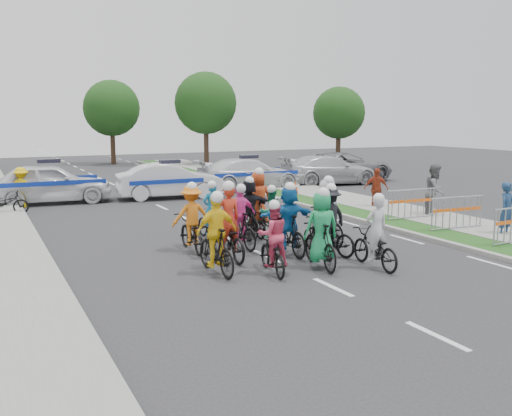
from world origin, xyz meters
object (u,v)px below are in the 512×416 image
police_car_2 (249,174)px  tree_1 (206,103)px  rider_8 (270,221)px  barrier_2 (411,205)px  rider_1 (321,237)px  rider_10 (191,224)px  rider_2 (272,246)px  marshal_hiviz (22,187)px  spectator_1 (435,191)px  rider_13 (258,207)px  spectator_2 (376,189)px  rider_5 (288,225)px  spectator_0 (507,210)px  rider_3 (216,242)px  rider_6 (228,234)px  rider_12 (211,220)px  parked_bike (5,203)px  tree_2 (339,113)px  cone_1 (295,188)px  cone_0 (273,201)px  police_car_1 (170,181)px  civilian_suv (343,167)px  rider_9 (240,224)px  rider_11 (249,211)px  tree_4 (111,108)px  police_car_0 (50,183)px  rider_0 (375,243)px  rider_7 (326,218)px  rider_4 (329,227)px  barrier_1 (457,214)px  civilian_sedan (329,170)px

police_car_2 → tree_1: 15.20m
rider_8 → barrier_2: size_ratio=0.84×
rider_1 → rider_10: 3.67m
rider_2 → marshal_hiviz: rider_2 is taller
spectator_1 → barrier_2: size_ratio=0.95×
rider_2 → rider_8: bearing=-106.7°
rider_13 → spectator_2: rider_13 is taller
rider_5 → spectator_0: 6.95m
rider_8 → tree_1: bearing=-110.8°
police_car_2 → spectator_0: spectator_0 is taller
rider_3 → rider_6: 1.38m
rider_12 → parked_bike: bearing=-60.8°
rider_8 → tree_2: bearing=-131.5°
spectator_0 → tree_1: size_ratio=0.24×
barrier_2 → cone_1: barrier_2 is taller
police_car_2 → cone_1: bearing=-164.8°
rider_10 → spectator_2: (8.84, 3.48, 0.07)m
cone_0 → police_car_1: bearing=116.8°
civilian_suv → cone_1: (-5.44, -4.06, -0.46)m
rider_9 → rider_12: (-0.27, 1.40, -0.11)m
rider_6 → police_car_1: bearing=-100.6°
rider_11 → rider_12: (-1.20, 0.01, -0.18)m
tree_2 → rider_3: bearing=-129.6°
barrier_2 → cone_0: barrier_2 is taller
tree_4 → marshal_hiviz: bearing=-112.1°
police_car_0 → police_car_1: 4.99m
rider_6 → marshal_hiviz: (-3.92, 11.30, 0.13)m
spectator_1 → rider_13: bearing=144.3°
rider_0 → civilian_suv: 18.62m
rider_8 → rider_11: size_ratio=0.93×
rider_7 → tree_4: tree_4 is taller
rider_0 → rider_10: size_ratio=0.96×
rider_7 → barrier_2: rider_7 is taller
rider_11 → police_car_1: 8.88m
barrier_2 → tree_1: 25.22m
rider_9 → rider_10: (-1.28, 0.29, 0.04)m
police_car_1 → tree_1: size_ratio=0.68×
spectator_2 → rider_2: bearing=-116.8°
rider_9 → spectator_0: size_ratio=1.08×
police_car_1 → police_car_0: bearing=88.9°
rider_2 → tree_2: bearing=-117.1°
rider_4 → rider_10: rider_4 is taller
rider_10 → cone_0: (5.14, 5.04, -0.38)m
barrier_2 → rider_13: bearing=170.8°
barrier_1 → tree_1: size_ratio=0.29×
rider_3 → barrier_2: size_ratio=0.96×
rider_4 → rider_0: bearing=85.7°
civilian_sedan → rider_9: bearing=143.3°
rider_6 → marshal_hiviz: size_ratio=1.26×
rider_12 → marshal_hiviz: rider_12 is taller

